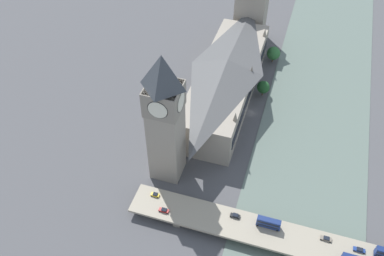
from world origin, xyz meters
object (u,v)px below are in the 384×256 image
at_px(double_decker_bus_lead, 269,223).
at_px(car_southbound_mid, 155,195).
at_px(clock_tower, 165,116).
at_px(car_northbound_mid, 326,239).
at_px(car_northbound_tail, 359,250).
at_px(car_southbound_lead, 164,210).
at_px(victoria_tower, 251,9).
at_px(road_bridge, 297,241).
at_px(car_southbound_extra, 235,216).
at_px(parliament_hall, 226,80).

xyz_separation_m(double_decker_bus_lead, car_southbound_mid, (50.66, -0.48, -1.99)).
bearing_deg(clock_tower, car_northbound_mid, 166.23).
distance_m(car_northbound_tail, car_southbound_lead, 81.21).
relative_size(double_decker_bus_lead, car_southbound_mid, 2.62).
bearing_deg(car_northbound_mid, car_southbound_mid, 0.41).
relative_size(victoria_tower, car_southbound_mid, 12.62).
height_order(victoria_tower, car_southbound_mid, victoria_tower).
relative_size(road_bridge, double_decker_bus_lead, 14.32).
height_order(car_southbound_mid, car_southbound_extra, car_southbound_extra).
distance_m(car_southbound_lead, car_southbound_mid, 9.24).
relative_size(double_decker_bus_lead, car_southbound_extra, 2.36).
distance_m(parliament_hall, car_northbound_tail, 109.80).
bearing_deg(double_decker_bus_lead, car_southbound_mid, -0.55).
bearing_deg(double_decker_bus_lead, road_bridge, 167.41).
relative_size(parliament_hall, victoria_tower, 2.03).
distance_m(double_decker_bus_lead, car_northbound_tail, 36.93).
bearing_deg(car_northbound_mid, car_southbound_extra, 0.80).
relative_size(car_southbound_lead, car_southbound_extra, 1.03).
distance_m(victoria_tower, double_decker_bus_lead, 147.69).
xyz_separation_m(car_northbound_tail, car_southbound_mid, (87.52, -0.59, 0.07)).
bearing_deg(car_southbound_lead, car_southbound_mid, -45.03).
distance_m(clock_tower, car_southbound_lead, 40.58).
relative_size(victoria_tower, car_southbound_extra, 11.36).
relative_size(car_southbound_mid, car_southbound_extra, 0.90).
relative_size(double_decker_bus_lead, car_southbound_lead, 2.28).
height_order(clock_tower, double_decker_bus_lead, clock_tower).
xyz_separation_m(car_northbound_tail, car_southbound_lead, (81.00, 5.95, 0.12)).
xyz_separation_m(road_bridge, car_northbound_tail, (-24.18, -2.73, 1.56)).
height_order(road_bridge, car_southbound_mid, car_southbound_mid).
xyz_separation_m(car_southbound_lead, car_southbound_mid, (6.53, -6.54, -0.06)).
height_order(parliament_hall, double_decker_bus_lead, parliament_hall).
bearing_deg(parliament_hall, car_southbound_lead, 86.23).
distance_m(car_northbound_mid, car_southbound_extra, 37.94).
relative_size(clock_tower, victoria_tower, 1.40).
height_order(clock_tower, car_northbound_mid, clock_tower).
bearing_deg(victoria_tower, double_decker_bus_lead, 105.21).
bearing_deg(victoria_tower, car_northbound_tail, 117.99).
bearing_deg(clock_tower, parliament_hall, -102.20).
bearing_deg(victoria_tower, car_southbound_lead, 87.84).
height_order(clock_tower, road_bridge, clock_tower).
relative_size(parliament_hall, car_northbound_mid, 21.42).
bearing_deg(car_northbound_mid, road_bridge, 19.21).
xyz_separation_m(car_northbound_mid, car_southbound_lead, (67.85, 7.07, 0.11)).
height_order(parliament_hall, car_southbound_lead, parliament_hall).
bearing_deg(car_southbound_extra, parliament_hall, -72.89).
height_order(victoria_tower, car_southbound_lead, victoria_tower).
distance_m(clock_tower, road_bridge, 75.23).
height_order(double_decker_bus_lead, car_southbound_extra, double_decker_bus_lead).
distance_m(victoria_tower, car_northbound_mid, 154.86).
bearing_deg(car_northbound_mid, car_southbound_lead, 5.95).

